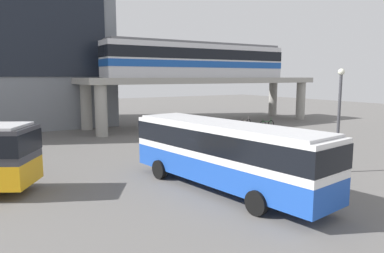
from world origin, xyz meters
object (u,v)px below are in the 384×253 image
train (200,60)px  bicycle_orange (173,133)px  bus_main (224,149)px  bicycle_blue (161,131)px  bicycle_silver (245,123)px  bicycle_brown (239,127)px  pedestrian_waiting_near_stop (166,140)px  bicycle_green (267,124)px  bicycle_black (207,129)px

train → bicycle_orange: bearing=-137.3°
bus_main → bicycle_blue: bearing=73.4°
bicycle_silver → bicycle_blue: bearing=-177.4°
train → bicycle_brown: (0.62, -6.36, -6.83)m
bicycle_silver → bus_main: bearing=-132.2°
train → bicycle_blue: train is taller
pedestrian_waiting_near_stop → bicycle_orange: bearing=56.8°
bicycle_blue → bicycle_green: size_ratio=0.97×
bus_main → train: bearing=60.2°
train → pedestrian_waiting_near_stop: 16.33m
train → bicycle_orange: size_ratio=12.21×
bus_main → bicycle_black: size_ratio=6.57×
bicycle_orange → bicycle_silver: bearing=13.4°
train → pedestrian_waiting_near_stop: size_ratio=13.08×
bus_main → bicycle_green: bus_main is taller
bicycle_green → bus_main: bearing=-138.1°
bicycle_brown → bicycle_black: (-3.20, 0.89, 0.00)m
bus_main → pedestrian_waiting_near_stop: (1.82, 9.49, -1.21)m
train → bus_main: (-11.83, -20.69, -5.20)m
bicycle_green → bicycle_black: size_ratio=1.04×
bicycle_black → bicycle_silver: size_ratio=0.97×
bicycle_green → bicycle_orange: (-11.68, -0.57, 0.00)m
bicycle_green → pedestrian_waiting_near_stop: 15.85m
bicycle_orange → bicycle_silver: 10.56m
train → bicycle_green: train is taller
bicycle_silver → bicycle_green: bearing=-53.2°
bicycle_black → bicycle_green: bearing=-2.0°
train → bus_main: train is taller
train → bicycle_orange: (-6.82, -6.30, -6.83)m
bicycle_blue → bicycle_black: same height
train → bicycle_orange: train is taller
bicycle_brown → bicycle_silver: (2.84, 2.51, 0.00)m
bus_main → bicycle_black: (9.25, 15.21, -1.63)m
bicycle_black → bicycle_orange: 4.31m
bicycle_brown → bicycle_silver: 3.79m
bicycle_blue → bicycle_green: (11.82, -1.40, 0.00)m
bus_main → bicycle_brown: (12.45, 14.32, -1.63)m
bicycle_blue → pedestrian_waiting_near_stop: bearing=-114.0°
bicycle_green → bicycle_orange: bearing=-177.2°
bus_main → bicycle_brown: bearing=49.0°
bicycle_orange → pedestrian_waiting_near_stop: (-3.20, -4.89, 0.42)m
bicycle_brown → pedestrian_waiting_near_stop: (-10.63, -4.83, 0.42)m
bicycle_blue → bicycle_silver: bearing=2.6°
bicycle_blue → bicycle_orange: 1.97m
bicycle_blue → bicycle_silver: (10.42, 0.48, 0.00)m
train → bus_main: bearing=-119.8°
train → bicycle_black: bearing=-115.2°
bicycle_green → pedestrian_waiting_near_stop: pedestrian_waiting_near_stop is taller
bicycle_blue → pedestrian_waiting_near_stop: pedestrian_waiting_near_stop is taller
bicycle_blue → pedestrian_waiting_near_stop: 7.52m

